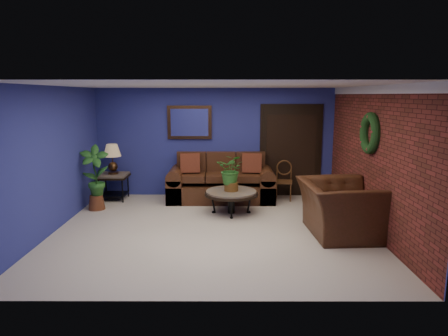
{
  "coord_description": "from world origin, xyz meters",
  "views": [
    {
      "loc": [
        0.21,
        -6.74,
        2.34
      ],
      "look_at": [
        0.2,
        0.55,
        1.0
      ],
      "focal_mm": 32.0,
      "sensor_mm": 36.0,
      "label": 1
    }
  ],
  "objects_px": {
    "table_lamp": "(112,155)",
    "coffee_table": "(231,194)",
    "side_chair": "(284,177)",
    "armchair": "(339,208)",
    "sofa": "(221,184)",
    "end_table": "(114,180)"
  },
  "relations": [
    {
      "from": "sofa",
      "to": "end_table",
      "type": "bearing_deg",
      "value": -179.08
    },
    {
      "from": "coffee_table",
      "to": "armchair",
      "type": "bearing_deg",
      "value": -34.29
    },
    {
      "from": "table_lamp",
      "to": "coffee_table",
      "type": "bearing_deg",
      "value": -21.72
    },
    {
      "from": "sofa",
      "to": "armchair",
      "type": "distance_m",
      "value": 3.08
    },
    {
      "from": "end_table",
      "to": "side_chair",
      "type": "relative_size",
      "value": 0.74
    },
    {
      "from": "sofa",
      "to": "armchair",
      "type": "xyz_separation_m",
      "value": [
        2.02,
        -2.32,
        0.1
      ]
    },
    {
      "from": "sofa",
      "to": "armchair",
      "type": "relative_size",
      "value": 1.7
    },
    {
      "from": "sofa",
      "to": "end_table",
      "type": "height_order",
      "value": "sofa"
    },
    {
      "from": "sofa",
      "to": "coffee_table",
      "type": "height_order",
      "value": "sofa"
    },
    {
      "from": "coffee_table",
      "to": "end_table",
      "type": "height_order",
      "value": "end_table"
    },
    {
      "from": "coffee_table",
      "to": "end_table",
      "type": "distance_m",
      "value": 2.84
    },
    {
      "from": "table_lamp",
      "to": "side_chair",
      "type": "bearing_deg",
      "value": 0.96
    },
    {
      "from": "coffee_table",
      "to": "side_chair",
      "type": "bearing_deg",
      "value": 42.64
    },
    {
      "from": "sofa",
      "to": "table_lamp",
      "type": "relative_size",
      "value": 3.64
    },
    {
      "from": "end_table",
      "to": "table_lamp",
      "type": "relative_size",
      "value": 1.0
    },
    {
      "from": "armchair",
      "to": "table_lamp",
      "type": "bearing_deg",
      "value": 59.5
    },
    {
      "from": "end_table",
      "to": "side_chair",
      "type": "height_order",
      "value": "side_chair"
    },
    {
      "from": "coffee_table",
      "to": "sofa",
      "type": "bearing_deg",
      "value": 101.09
    },
    {
      "from": "side_chair",
      "to": "armchair",
      "type": "distance_m",
      "value": 2.42
    },
    {
      "from": "table_lamp",
      "to": "end_table",
      "type": "bearing_deg",
      "value": -45.0
    },
    {
      "from": "end_table",
      "to": "sofa",
      "type": "bearing_deg",
      "value": 0.92
    },
    {
      "from": "end_table",
      "to": "table_lamp",
      "type": "bearing_deg",
      "value": 135.0
    }
  ]
}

